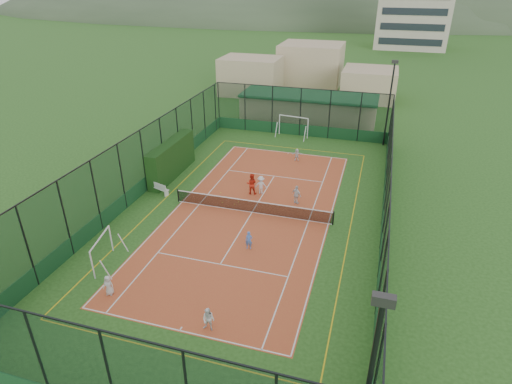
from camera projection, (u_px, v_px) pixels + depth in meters
The scene contains 19 objects.
ground at pixel (252, 212), 30.74m from camera, with size 300.00×300.00×0.00m, color #244D1A.
court_slab at pixel (252, 212), 30.74m from camera, with size 11.17×23.97×0.01m, color #B43A28.
tennis_net at pixel (252, 206), 30.50m from camera, with size 11.67×0.12×1.06m, color black, non-canonical shape.
perimeter_fence at pixel (252, 181), 29.59m from camera, with size 18.12×34.12×5.00m, color black, non-canonical shape.
floodlight_ne at pixel (389, 104), 40.79m from camera, with size 0.60×0.26×8.25m, color black, non-canonical shape.
clubhouse at pixel (309, 108), 48.74m from camera, with size 15.20×7.20×3.15m, color tan, non-canonical shape.
distant_hills at pixel (371, 18), 158.42m from camera, with size 200.00×60.00×24.00m, color #384C33, non-canonical shape.
hedge_left at pixel (172, 159), 35.70m from camera, with size 1.02×6.81×2.98m, color black.
white_bench at pixel (159, 188), 33.18m from camera, with size 1.77×0.49×1.00m, color white, non-canonical shape.
futsal_goal_near at pixel (102, 251), 24.92m from camera, with size 0.81×2.80×1.81m, color white, non-canonical shape.
futsal_goal_far at pixel (293, 126), 44.54m from camera, with size 3.25×0.94×2.10m, color white, non-canonical shape.
child_near_left at pixel (108, 285), 22.69m from camera, with size 0.57×0.37×1.17m, color silver.
child_near_mid at pixel (249, 240), 26.47m from camera, with size 0.44×0.29×1.20m, color #4979D1.
child_near_right at pixel (208, 319), 20.39m from camera, with size 0.62×0.49×1.28m, color white.
child_far_left at pixel (261, 185), 33.03m from camera, with size 0.95×0.55×1.47m, color silver.
child_far_right at pixel (296, 195), 31.60m from camera, with size 0.85×0.35×1.45m, color silver.
child_far_back at pixel (297, 155), 38.95m from camera, with size 1.04×0.33×1.12m, color white.
coach at pixel (252, 184), 32.97m from camera, with size 0.81×0.63×1.67m, color red.
tennis_balls at pixel (235, 201), 32.25m from camera, with size 3.29×1.50×0.07m.
Camera 1 is at (7.89, -25.43, 15.43)m, focal length 30.00 mm.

